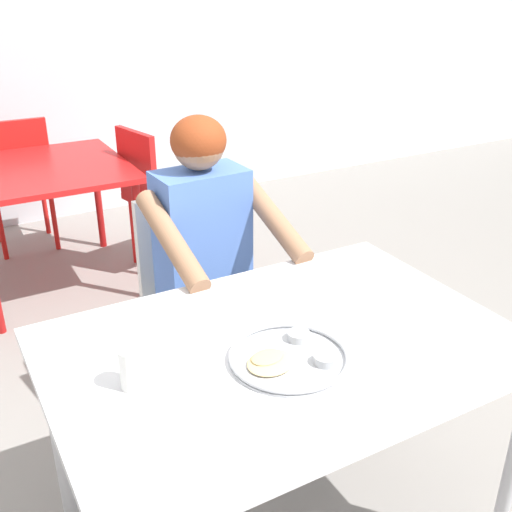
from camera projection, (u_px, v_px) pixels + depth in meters
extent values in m
cube|color=silver|center=(283.00, 347.00, 1.69)|extent=(1.28, 0.88, 0.03)
cylinder|color=#B2B2B7|center=(59.00, 441.00, 1.89)|extent=(0.04, 0.04, 0.73)
cylinder|color=#B2B2B7|center=(356.00, 341.00, 2.41)|extent=(0.04, 0.04, 0.73)
cylinder|color=#B7BABF|center=(289.00, 359.00, 1.60)|extent=(0.32, 0.32, 0.01)
torus|color=#B7BABF|center=(289.00, 356.00, 1.60)|extent=(0.32, 0.32, 0.01)
cylinder|color=#B2B5BA|center=(325.00, 359.00, 1.58)|extent=(0.06, 0.06, 0.02)
cylinder|color=#9E4714|center=(326.00, 358.00, 1.58)|extent=(0.05, 0.05, 0.01)
cylinder|color=#B2B5BA|center=(299.00, 336.00, 1.68)|extent=(0.06, 0.06, 0.02)
cylinder|color=#C65119|center=(299.00, 335.00, 1.68)|extent=(0.05, 0.05, 0.01)
ellipsoid|color=#DBB77A|center=(271.00, 363.00, 1.58)|extent=(0.16, 0.15, 0.01)
ellipsoid|color=tan|center=(267.00, 357.00, 1.59)|extent=(0.10, 0.08, 0.01)
cylinder|color=white|center=(133.00, 368.00, 1.48)|extent=(0.07, 0.07, 0.11)
cylinder|color=#593319|center=(132.00, 357.00, 1.47)|extent=(0.06, 0.06, 0.02)
cube|color=silver|center=(200.00, 309.00, 2.53)|extent=(0.40, 0.42, 0.04)
cube|color=silver|center=(178.00, 242.00, 2.58)|extent=(0.37, 0.05, 0.43)
cylinder|color=silver|center=(252.00, 361.00, 2.57)|extent=(0.03, 0.03, 0.40)
cylinder|color=silver|center=(187.00, 384.00, 2.43)|extent=(0.03, 0.03, 0.40)
cylinder|color=silver|center=(216.00, 326.00, 2.82)|extent=(0.03, 0.03, 0.40)
cylinder|color=silver|center=(154.00, 345.00, 2.68)|extent=(0.03, 0.03, 0.40)
cylinder|color=black|center=(290.00, 394.00, 2.34)|extent=(0.10, 0.10, 0.44)
cylinder|color=black|center=(262.00, 313.00, 2.39)|extent=(0.14, 0.40, 0.12)
cylinder|color=black|center=(221.00, 421.00, 2.20)|extent=(0.10, 0.10, 0.44)
cylinder|color=black|center=(194.00, 335.00, 2.24)|extent=(0.14, 0.40, 0.12)
cube|color=#4C72C6|center=(202.00, 240.00, 2.35)|extent=(0.35, 0.21, 0.55)
cylinder|color=#996B4C|center=(272.00, 217.00, 2.26)|extent=(0.10, 0.46, 0.25)
cylinder|color=#996B4C|center=(172.00, 240.00, 2.07)|extent=(0.10, 0.46, 0.25)
sphere|color=#996B4C|center=(199.00, 144.00, 2.19)|extent=(0.19, 0.19, 0.19)
ellipsoid|color=maroon|center=(198.00, 140.00, 2.19)|extent=(0.21, 0.20, 0.18)
cube|color=red|center=(42.00, 169.00, 3.35)|extent=(0.90, 0.94, 0.03)
cylinder|color=#A31414|center=(140.00, 242.00, 3.35)|extent=(0.04, 0.04, 0.69)
cylinder|color=#A31414|center=(98.00, 198.00, 4.00)|extent=(0.04, 0.04, 0.69)
cube|color=red|center=(168.00, 195.00, 3.73)|extent=(0.51, 0.47, 0.04)
cube|color=red|center=(137.00, 166.00, 3.51)|extent=(0.12, 0.36, 0.41)
cylinder|color=red|center=(180.00, 217.00, 4.04)|extent=(0.03, 0.03, 0.43)
cylinder|color=red|center=(208.00, 230.00, 3.83)|extent=(0.03, 0.03, 0.43)
cylinder|color=red|center=(133.00, 231.00, 3.82)|extent=(0.03, 0.03, 0.43)
cylinder|color=red|center=(160.00, 246.00, 3.62)|extent=(0.03, 0.03, 0.43)
cube|color=red|center=(18.00, 183.00, 3.96)|extent=(0.41, 0.40, 0.04)
cube|color=red|center=(17.00, 155.00, 3.72)|extent=(0.39, 0.04, 0.42)
cylinder|color=red|center=(45.00, 205.00, 4.26)|extent=(0.03, 0.03, 0.43)
cylinder|color=red|center=(1.00, 228.00, 3.87)|extent=(0.03, 0.03, 0.43)
cylinder|color=red|center=(54.00, 219.00, 4.01)|extent=(0.03, 0.03, 0.43)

